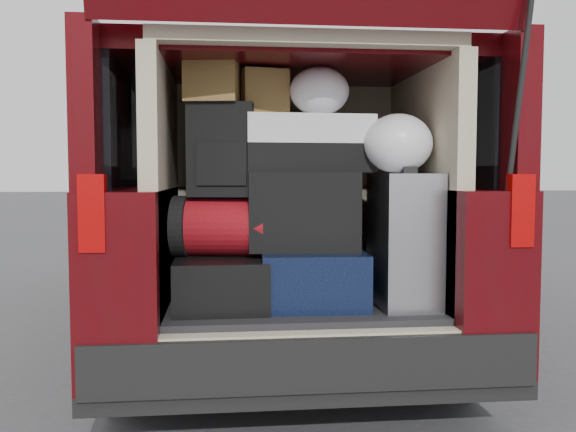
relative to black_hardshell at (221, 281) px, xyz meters
name	(u,v)px	position (x,y,z in m)	size (l,w,h in m)	color
ground	(303,427)	(0.38, -0.14, -0.67)	(80.00, 80.00, 0.00)	#3E3E40
minivan	(272,209)	(0.38, 1.71, 0.24)	(1.90, 5.35, 2.77)	black
load_floor	(296,351)	(0.38, 0.13, -0.39)	(1.24, 1.05, 0.55)	black
black_hardshell	(221,281)	(0.00, 0.00, 0.00)	(0.42, 0.58, 0.23)	black
navy_hardshell	(311,276)	(0.43, 0.02, 0.01)	(0.48, 0.59, 0.26)	black
silver_roller	(404,240)	(0.86, -0.10, 0.19)	(0.26, 0.41, 0.62)	white
red_duffel	(220,226)	(0.00, 0.03, 0.26)	(0.43, 0.28, 0.28)	maroon
black_soft_case	(304,211)	(0.40, 0.00, 0.33)	(0.51, 0.31, 0.37)	black
backpack	(222,150)	(0.01, 0.02, 0.62)	(0.30, 0.18, 0.43)	black
twotone_duffel	(307,144)	(0.42, 0.06, 0.65)	(0.61, 0.31, 0.27)	silver
grocery_sack_lower	(212,79)	(-0.03, 0.01, 0.94)	(0.24, 0.20, 0.22)	olive
grocery_sack_upper	(263,93)	(0.21, 0.09, 0.89)	(0.22, 0.18, 0.22)	olive
plastic_bag_center	(319,91)	(0.47, 0.03, 0.90)	(0.29, 0.27, 0.23)	white
plastic_bag_right	(398,144)	(0.82, -0.10, 0.64)	(0.32, 0.30, 0.28)	white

